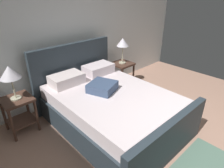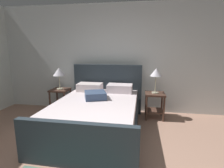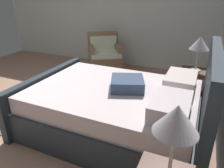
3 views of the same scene
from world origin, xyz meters
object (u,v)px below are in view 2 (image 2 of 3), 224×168
Objects in this scene: nightstand_left at (60,97)px; table_lamp_right at (156,73)px; table_lamp_left at (59,72)px; bed at (97,113)px; nightstand_right at (155,101)px.

table_lamp_right is at bearing -0.74° from nightstand_left.
nightstand_left is at bearing 179.26° from table_lamp_right.
table_lamp_left is at bearing 116.57° from nightstand_left.
bed is 1.59m from table_lamp_left.
table_lamp_left is (-0.00, 0.00, 0.62)m from nightstand_left.
table_lamp_right is 1.05× the size of table_lamp_left.
nightstand_right is 1.06× the size of table_lamp_right.
nightstand_right is 2.34m from nightstand_left.
bed is 4.28× the size of table_lamp_left.
table_lamp_left is at bearing 179.26° from table_lamp_right.
nightstand_left is at bearing 144.24° from bed.
bed is 3.85× the size of nightstand_right.
nightstand_right is at bearing -0.74° from table_lamp_left.
nightstand_right is at bearing -122.01° from table_lamp_right.
nightstand_right is 2.42m from table_lamp_left.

